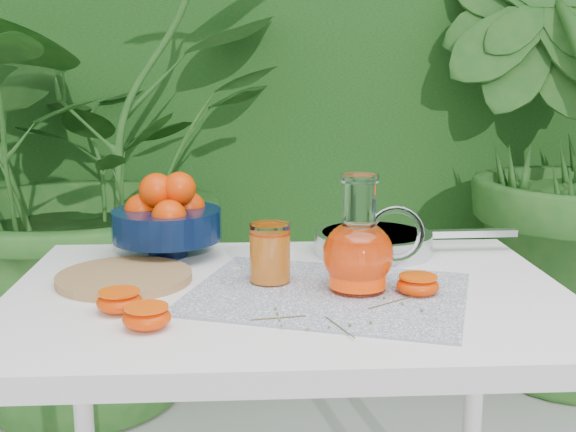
{
  "coord_description": "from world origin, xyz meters",
  "views": [
    {
      "loc": [
        -0.19,
        -1.3,
        1.15
      ],
      "look_at": [
        -0.12,
        -0.05,
        0.88
      ],
      "focal_mm": 45.0,
      "sensor_mm": 36.0,
      "label": 1
    }
  ],
  "objects": [
    {
      "name": "potted_plant_left",
      "position": [
        -0.74,
        1.17,
        0.82
      ],
      "size": [
        2.33,
        2.33,
        1.65
      ],
      "primitive_type": "imported",
      "rotation": [
        0.0,
        0.0,
        0.81
      ],
      "color": "#20591E",
      "rests_on": "ground"
    },
    {
      "name": "placemat",
      "position": [
        -0.05,
        -0.1,
        0.75
      ],
      "size": [
        0.56,
        0.5,
        0.0
      ],
      "primitive_type": "cube",
      "rotation": [
        0.0,
        0.0,
        -0.33
      ],
      "color": "#0D1C49",
      "rests_on": "white_table"
    },
    {
      "name": "orange_halves",
      "position": [
        -0.21,
        -0.18,
        0.77
      ],
      "size": [
        0.6,
        0.23,
        0.04
      ],
      "color": "red",
      "rests_on": "white_table"
    },
    {
      "name": "juice_pitcher",
      "position": [
        0.01,
        -0.09,
        0.83
      ],
      "size": [
        0.18,
        0.14,
        0.21
      ],
      "color": "white",
      "rests_on": "white_table"
    },
    {
      "name": "thyme_sprigs",
      "position": [
        -0.04,
        -0.22,
        0.76
      ],
      "size": [
        0.29,
        0.21,
        0.01
      ],
      "color": "brown",
      "rests_on": "white_table"
    },
    {
      "name": "hedge_backdrop",
      "position": [
        0.06,
        2.06,
        1.19
      ],
      "size": [
        8.0,
        1.65,
        2.5
      ],
      "color": "#184513",
      "rests_on": "ground"
    },
    {
      "name": "fruit_bowl",
      "position": [
        -0.36,
        0.18,
        0.83
      ],
      "size": [
        0.27,
        0.27,
        0.18
      ],
      "color": "black",
      "rests_on": "white_table"
    },
    {
      "name": "white_table",
      "position": [
        -0.12,
        -0.07,
        0.67
      ],
      "size": [
        1.0,
        0.7,
        0.75
      ],
      "color": "white",
      "rests_on": "ground"
    },
    {
      "name": "cutting_board",
      "position": [
        -0.42,
        -0.01,
        0.76
      ],
      "size": [
        0.25,
        0.25,
        0.02
      ],
      "primitive_type": "cylinder",
      "rotation": [
        0.0,
        0.0,
        -0.01
      ],
      "color": "#AB834D",
      "rests_on": "white_table"
    },
    {
      "name": "saute_pan",
      "position": [
        0.08,
        0.17,
        0.78
      ],
      "size": [
        0.44,
        0.26,
        0.05
      ],
      "color": "silver",
      "rests_on": "white_table"
    },
    {
      "name": "juice_tumbler",
      "position": [
        -0.15,
        -0.03,
        0.81
      ],
      "size": [
        0.09,
        0.09,
        0.11
      ],
      "color": "white",
      "rests_on": "white_table"
    },
    {
      "name": "potted_plant_right",
      "position": [
        0.92,
        1.22,
        0.86
      ],
      "size": [
        2.4,
        2.4,
        1.71
      ],
      "primitive_type": "imported",
      "rotation": [
        0.0,
        0.0,
        2.24
      ],
      "color": "#20591E",
      "rests_on": "ground"
    }
  ]
}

